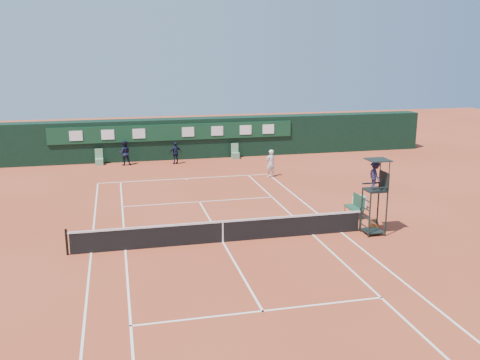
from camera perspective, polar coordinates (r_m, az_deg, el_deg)
name	(u,v)px	position (r m, az deg, el deg)	size (l,w,h in m)	color
ground	(223,242)	(23.18, -1.85, -6.64)	(90.00, 90.00, 0.00)	#B2472A
court_lines	(223,242)	(23.17, -1.85, -6.63)	(11.05, 23.85, 0.01)	white
tennis_net	(223,231)	(23.00, -1.86, -5.45)	(12.90, 0.10, 1.10)	black
back_wall	(174,138)	(40.79, -7.10, 4.42)	(40.00, 1.65, 3.00)	black
linesman_chair_left	(99,161)	(39.57, -14.79, 2.02)	(0.55, 0.50, 1.15)	#61956D
linesman_chair_right	(235,154)	(40.51, -0.51, 2.75)	(0.55, 0.50, 1.15)	#5A8A65
umpire_chair	(376,181)	(24.20, 14.26, -0.09)	(0.96, 0.95, 3.42)	black
player_bench	(356,205)	(27.02, 12.28, -2.62)	(0.56, 1.20, 1.10)	#1A412E
tennis_bag	(373,225)	(25.65, 14.04, -4.63)	(0.38, 0.87, 0.33)	black
cooler	(359,202)	(28.56, 12.61, -2.31)	(0.57, 0.57, 0.65)	white
tennis_ball	(169,184)	(32.99, -7.56, -0.44)	(0.08, 0.08, 0.08)	yellow
player	(271,163)	(34.60, 3.28, 1.79)	(0.65, 0.43, 1.79)	silver
ball_kid_left	(125,153)	(38.97, -12.20, 2.84)	(0.86, 0.67, 1.76)	black
ball_kid_right	(176,153)	(38.78, -6.89, 2.88)	(0.94, 0.39, 1.60)	black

